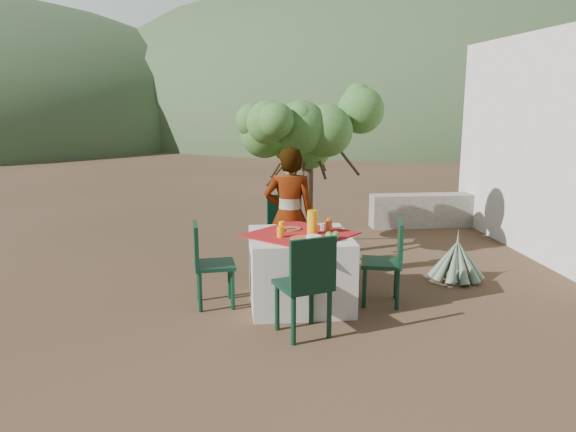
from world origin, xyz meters
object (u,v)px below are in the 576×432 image
object	(u,v)px
chair_left	(207,260)
juice_pitcher	(312,222)
shrub_tree	(313,140)
table	(300,269)
person	(289,216)
chair_near	(307,281)
chair_right	(389,258)
chair_far	(287,230)
agave	(457,261)

from	to	relation	value
chair_left	juice_pitcher	bearing A→B (deg)	-98.79
shrub_tree	juice_pitcher	size ratio (longest dim) A/B	8.23
table	person	xyz separation A→B (m)	(-0.03, 0.71, 0.42)
chair_near	chair_left	xyz separation A→B (m)	(-0.92, 0.89, -0.04)
chair_right	person	xyz separation A→B (m)	(-0.96, 0.79, 0.30)
chair_far	juice_pitcher	world-z (taller)	juice_pitcher
juice_pitcher	chair_near	bearing A→B (deg)	-101.41
chair_right	person	bearing A→B (deg)	-115.12
juice_pitcher	chair_right	bearing A→B (deg)	-4.57
chair_near	agave	size ratio (longest dim) A/B	1.37
chair_right	person	distance (m)	1.28
chair_right	juice_pitcher	bearing A→B (deg)	-80.27
person	agave	distance (m)	2.07
chair_right	juice_pitcher	distance (m)	0.89
chair_left	juice_pitcher	world-z (taller)	juice_pitcher
chair_right	shrub_tree	bearing A→B (deg)	-150.48
agave	juice_pitcher	distance (m)	2.04
table	chair_right	size ratio (longest dim) A/B	1.46
chair_far	chair_right	xyz separation A→B (m)	(0.94, -1.21, -0.04)
table	chair_left	distance (m)	0.96
table	chair_far	world-z (taller)	chair_far
table	shrub_tree	size ratio (longest dim) A/B	0.65
chair_left	shrub_tree	distance (m)	2.51
table	agave	xyz separation A→B (m)	(1.95, 0.60, -0.15)
table	person	world-z (taller)	person
chair_near	juice_pitcher	distance (m)	0.92
chair_far	chair_near	xyz separation A→B (m)	(-0.02, -1.98, -0.01)
person	shrub_tree	world-z (taller)	shrub_tree
person	shrub_tree	bearing A→B (deg)	-102.73
chair_near	chair_right	distance (m)	1.23
table	chair_far	distance (m)	1.14
chair_near	agave	world-z (taller)	chair_near
chair_near	person	xyz separation A→B (m)	(0.01, 1.56, 0.27)
chair_far	person	world-z (taller)	person
agave	table	bearing A→B (deg)	-162.89
person	chair_far	bearing A→B (deg)	-84.54
person	juice_pitcher	bearing A→B (deg)	110.54
table	juice_pitcher	distance (m)	0.52
chair_far	juice_pitcher	bearing A→B (deg)	-96.08
chair_left	person	distance (m)	1.18
shrub_tree	juice_pitcher	world-z (taller)	shrub_tree
juice_pitcher	chair_far	bearing A→B (deg)	97.10
agave	juice_pitcher	bearing A→B (deg)	-161.33
chair_near	shrub_tree	bearing A→B (deg)	-118.03
shrub_tree	agave	xyz separation A→B (m)	(1.56, -1.25, -1.36)
chair_left	juice_pitcher	size ratio (longest dim) A/B	3.61
person	shrub_tree	size ratio (longest dim) A/B	0.80
shrub_tree	agave	bearing A→B (deg)	-38.89
chair_far	table	bearing A→B (deg)	-102.36
table	chair_right	bearing A→B (deg)	-4.92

